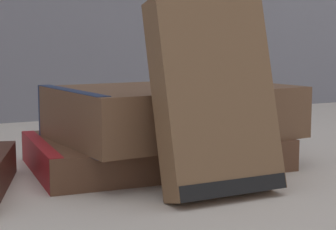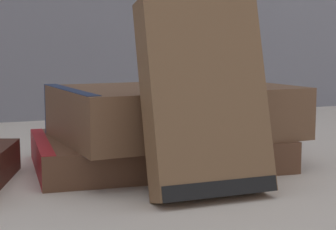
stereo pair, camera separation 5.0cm
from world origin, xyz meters
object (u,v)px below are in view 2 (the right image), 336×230
Objects in this scene: book_flat_top at (170,112)px; book_leaning_front at (205,104)px; book_flat_bottom at (151,151)px; reading_glasses at (80,142)px; pocket_watch at (197,83)px.

book_leaning_front is at bearing -101.03° from book_flat_top.
book_leaning_front is (0.00, -0.12, 0.06)m from book_flat_bottom.
book_flat_bottom reaches higher than reading_glasses.
book_flat_bottom is at bearing 165.09° from pocket_watch.
book_flat_top is 1.47× the size of book_leaning_front.
book_flat_bottom is 3.84× the size of pocket_watch.
book_flat_bottom is 0.13m from book_leaning_front.
reading_glasses is (-0.04, 0.26, -0.07)m from book_leaning_front.
book_flat_bottom is 1.58× the size of book_leaning_front.
book_flat_bottom is 2.40× the size of reading_glasses.
book_leaning_front is (-0.01, -0.11, 0.02)m from book_flat_top.
book_flat_bottom is 0.04m from book_flat_top.
book_flat_top is at bearing -178.65° from pocket_watch.
book_flat_top is 0.04m from pocket_watch.
reading_glasses is at bearing 98.71° from book_leaning_front.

